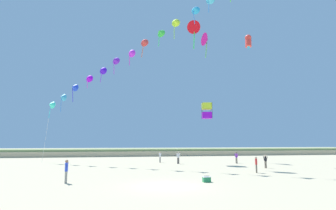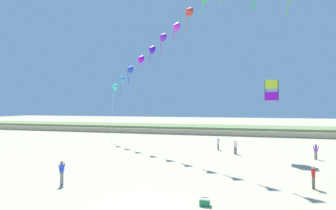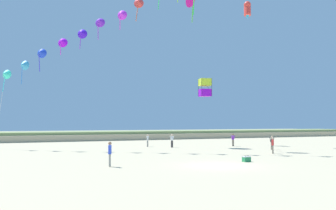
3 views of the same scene
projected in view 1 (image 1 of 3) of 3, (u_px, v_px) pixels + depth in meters
ground_plane at (168, 186)px, 17.91m from camera, size 240.00×240.00×0.00m
dune_ridge at (135, 152)px, 59.07m from camera, size 120.00×11.05×1.47m
person_near_left at (265, 160)px, 30.21m from camera, size 0.35×0.49×1.53m
person_near_right at (256, 163)px, 25.66m from camera, size 0.43×0.45×1.56m
person_mid_center at (178, 157)px, 36.33m from camera, size 0.57×0.22×1.63m
person_far_left at (66, 170)px, 19.19m from camera, size 0.23×0.59×1.69m
person_far_right at (160, 156)px, 38.44m from camera, size 0.46×0.42×1.56m
person_far_center at (236, 157)px, 36.86m from camera, size 0.56×0.22×1.59m
kite_banner_string at (145, 42)px, 35.09m from camera, size 28.55×18.28×24.81m
large_kite_low_lead at (206, 40)px, 47.99m from camera, size 1.28×2.52×4.71m
large_kite_mid_trail at (207, 111)px, 36.51m from camera, size 1.55×1.55×2.18m
large_kite_high_solo at (248, 42)px, 40.30m from camera, size 1.43×1.49×2.41m
large_kite_outer_drift at (194, 27)px, 37.18m from camera, size 2.20×1.85×4.20m
beach_cooler at (207, 179)px, 19.65m from camera, size 0.58×0.41×0.46m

